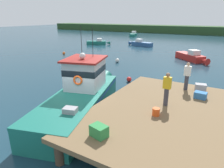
{
  "coord_description": "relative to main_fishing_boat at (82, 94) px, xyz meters",
  "views": [
    {
      "loc": [
        7.1,
        -8.53,
        5.3
      ],
      "look_at": [
        1.2,
        1.47,
        1.4
      ],
      "focal_mm": 32.39,
      "sensor_mm": 36.0,
      "label": 1
    }
  ],
  "objects": [
    {
      "name": "ground_plane",
      "position": [
        -0.04,
        -0.01,
        -1.01
      ],
      "size": [
        200.0,
        200.0,
        0.0
      ],
      "primitive_type": "plane",
      "color": "#193847"
    },
    {
      "name": "moored_boat_far_left",
      "position": [
        -17.11,
        44.35,
        -0.53
      ],
      "size": [
        2.39,
        5.49,
        1.37
      ],
      "color": "#196B5B",
      "rests_on": "ground"
    },
    {
      "name": "deckhand_by_the_boat",
      "position": [
        4.73,
        0.52,
        1.05
      ],
      "size": [
        0.36,
        0.22,
        1.63
      ],
      "color": "#383842",
      "rests_on": "dock"
    },
    {
      "name": "main_fishing_boat",
      "position": [
        0.0,
        0.0,
        0.0
      ],
      "size": [
        4.76,
        9.9,
        4.8
      ],
      "color": "#196B5B",
      "rests_on": "ground"
    },
    {
      "name": "mooring_buoy_inshore",
      "position": [
        -13.93,
        13.17,
        -0.81
      ],
      "size": [
        0.4,
        0.4,
        0.4
      ],
      "primitive_type": "sphere",
      "color": "#EA5B19",
      "rests_on": "ground"
    },
    {
      "name": "crate_stack_mid_dock",
      "position": [
        3.46,
        -3.36,
        0.41
      ],
      "size": [
        0.68,
        0.56,
        0.43
      ],
      "primitive_type": "cube",
      "rotation": [
        0.0,
        0.0,
        -0.22
      ],
      "color": "#2D8442",
      "rests_on": "dock"
    },
    {
      "name": "mooring_buoy_channel_marker",
      "position": [
        -0.02,
        6.33,
        -0.79
      ],
      "size": [
        0.43,
        0.43,
        0.43
      ],
      "primitive_type": "sphere",
      "color": "red",
      "rests_on": "ground"
    },
    {
      "name": "deckhand_further_back",
      "position": [
        5.12,
        3.27,
        1.05
      ],
      "size": [
        0.36,
        0.22,
        1.63
      ],
      "color": "#383842",
      "rests_on": "dock"
    },
    {
      "name": "moored_boat_off_the_point",
      "position": [
        2.91,
        18.21,
        -0.53
      ],
      "size": [
        4.68,
        4.48,
        1.37
      ],
      "color": "red",
      "rests_on": "ground"
    },
    {
      "name": "moored_boat_near_channel",
      "position": [
        -15.87,
        24.85,
        -0.6
      ],
      "size": [
        4.49,
        3.11,
        1.18
      ],
      "color": "#196B5B",
      "rests_on": "ground"
    },
    {
      "name": "crate_single_by_cleat",
      "position": [
        5.9,
        3.46,
        0.41
      ],
      "size": [
        0.68,
        0.55,
        0.42
      ],
      "primitive_type": "cube",
      "rotation": [
        0.0,
        0.0,
        0.2
      ],
      "color": "#9E9EA3",
      "rests_on": "dock"
    },
    {
      "name": "crate_single_far",
      "position": [
        6.06,
        2.3,
        0.36
      ],
      "size": [
        0.63,
        0.48,
        0.34
      ],
      "primitive_type": "cube",
      "rotation": [
        0.0,
        0.0,
        -0.06
      ],
      "color": "#3370B2",
      "rests_on": "dock"
    },
    {
      "name": "mooring_buoy_outer",
      "position": [
        -4.56,
        12.43,
        -0.76
      ],
      "size": [
        0.5,
        0.5,
        0.5
      ],
      "primitive_type": "sphere",
      "color": "silver",
      "rests_on": "ground"
    },
    {
      "name": "bait_bucket",
      "position": [
        4.69,
        -0.77,
        0.36
      ],
      "size": [
        0.32,
        0.32,
        0.34
      ],
      "primitive_type": "cylinder",
      "color": "#E04C19",
      "rests_on": "dock"
    },
    {
      "name": "far_shoreline",
      "position": [
        -0.04,
        61.99,
        0.19
      ],
      "size": [
        120.0,
        8.0,
        2.4
      ],
      "primitive_type": "cube",
      "color": "#284723",
      "rests_on": "ground"
    },
    {
      "name": "dock",
      "position": [
        4.76,
        -0.01,
        0.07
      ],
      "size": [
        6.0,
        9.0,
        1.2
      ],
      "color": "#4C3D2D",
      "rests_on": "ground"
    },
    {
      "name": "moored_boat_far_right",
      "position": [
        -7.85,
        27.29,
        -0.57
      ],
      "size": [
        5.09,
        2.08,
        1.27
      ],
      "color": "#285184",
      "rests_on": "ground"
    }
  ]
}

